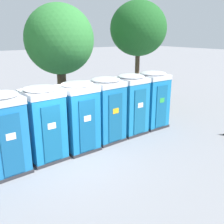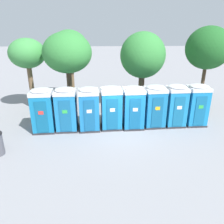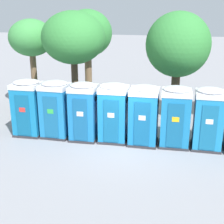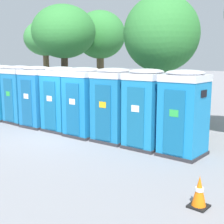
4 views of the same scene
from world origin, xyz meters
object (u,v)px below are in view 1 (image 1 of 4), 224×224
object	(u,v)px
portapotty_3	(44,123)
portapotty_6	(131,104)
portapotty_2	(4,133)
portapotty_5	(106,109)
portapotty_7	(152,99)
portapotty_4	(79,116)
street_tree_0	(59,40)
street_tree_3	(138,29)

from	to	relation	value
portapotty_3	portapotty_6	xyz separation A→B (m)	(3.91, 0.24, 0.00)
portapotty_2	portapotty_5	world-z (taller)	same
portapotty_2	portapotty_7	distance (m)	6.53
portapotty_3	portapotty_4	xyz separation A→B (m)	(1.31, 0.00, -0.00)
portapotty_2	portapotty_5	xyz separation A→B (m)	(3.91, 0.33, -0.00)
portapotty_7	street_tree_0	xyz separation A→B (m)	(-2.88, 3.23, 2.53)
portapotty_7	portapotty_4	bearing A→B (deg)	-175.67
portapotty_4	street_tree_0	world-z (taller)	street_tree_0
street_tree_0	portapotty_2	bearing A→B (deg)	-134.56
portapotty_4	street_tree_3	xyz separation A→B (m)	(5.41, 3.11, 3.06)
portapotty_4	portapotty_7	size ratio (longest dim) A/B	1.00
portapotty_3	portapotty_4	world-z (taller)	same
portapotty_3	portapotty_2	bearing A→B (deg)	-172.83
portapotty_3	street_tree_0	xyz separation A→B (m)	(2.33, 3.53, 2.53)
street_tree_0	portapotty_3	bearing A→B (deg)	-123.50
portapotty_2	portapotty_6	xyz separation A→B (m)	(5.21, 0.40, -0.00)
portapotty_6	street_tree_0	bearing A→B (deg)	115.62
portapotty_3	portapotty_6	size ratio (longest dim) A/B	1.00
portapotty_2	portapotty_6	world-z (taller)	same
portapotty_2	portapotty_6	size ratio (longest dim) A/B	1.00
portapotty_6	portapotty_7	bearing A→B (deg)	2.77
portapotty_6	portapotty_7	xyz separation A→B (m)	(1.31, 0.06, -0.00)
portapotty_7	street_tree_3	bearing A→B (deg)	62.04
portapotty_5	portapotty_3	bearing A→B (deg)	-176.44
portapotty_4	street_tree_0	bearing A→B (deg)	73.77
portapotty_2	street_tree_3	xyz separation A→B (m)	(8.01, 3.28, 3.06)
portapotty_4	portapotty_6	size ratio (longest dim) A/B	1.00
portapotty_3	street_tree_3	world-z (taller)	street_tree_3
portapotty_7	street_tree_0	distance (m)	5.01
portapotty_3	street_tree_0	bearing A→B (deg)	56.50
portapotty_3	portapotty_4	distance (m)	1.31
portapotty_4	portapotty_6	xyz separation A→B (m)	(2.60, 0.23, 0.00)
portapotty_6	portapotty_4	bearing A→B (deg)	-174.88
portapotty_7	portapotty_3	bearing A→B (deg)	-176.71
portapotty_5	portapotty_7	xyz separation A→B (m)	(2.61, 0.14, 0.00)
portapotty_7	street_tree_3	size ratio (longest dim) A/B	0.44
portapotty_4	portapotty_5	distance (m)	1.31
portapotty_2	street_tree_3	world-z (taller)	street_tree_3
portapotty_6	portapotty_2	bearing A→B (deg)	-175.61
portapotty_4	street_tree_0	distance (m)	4.46
portapotty_7	street_tree_3	distance (m)	4.42
portapotty_6	portapotty_7	size ratio (longest dim) A/B	1.00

